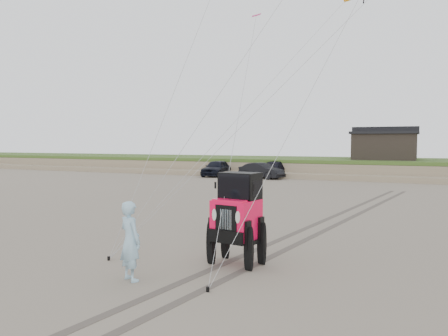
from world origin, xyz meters
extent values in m
plane|color=#6B6054|center=(0.00, 0.00, 0.00)|extent=(160.00, 160.00, 0.00)
cube|color=#7A6B54|center=(0.00, 38.00, 0.70)|extent=(160.00, 12.00, 1.40)
cube|color=#2D4719|center=(0.00, 38.00, 1.55)|extent=(160.00, 12.00, 0.35)
cube|color=#7A6B54|center=(0.00, 31.50, 0.25)|extent=(160.00, 3.50, 0.50)
cube|color=black|center=(2.00, 37.00, 3.03)|extent=(6.00, 5.00, 2.60)
cube|color=black|center=(2.00, 37.00, 4.45)|extent=(6.40, 5.40, 0.25)
cube|color=black|center=(2.00, 37.00, 4.83)|extent=(6.40, 1.20, 0.50)
imported|color=black|center=(-13.75, 30.05, 0.84)|extent=(2.40, 5.07, 1.68)
imported|color=black|center=(-8.54, 29.24, 0.75)|extent=(4.84, 2.82, 1.51)
imported|color=black|center=(-8.11, 31.92, 0.79)|extent=(3.29, 5.78, 1.58)
imported|color=#85B6CE|center=(-0.93, -1.57, 1.00)|extent=(0.86, 0.73, 2.01)
cube|color=#CA1963|center=(-1.81, 9.69, 9.59)|extent=(0.48, 0.31, 0.22)
cylinder|color=black|center=(-2.65, -0.32, 0.06)|extent=(0.08, 0.08, 0.12)
cylinder|color=black|center=(1.22, -1.52, 0.06)|extent=(0.08, 0.08, 0.12)
cube|color=#4C443D|center=(1.60, 8.00, 0.00)|extent=(4.42, 29.74, 0.01)
cube|color=#4C443D|center=(2.40, 8.00, 0.00)|extent=(4.42, 29.74, 0.01)
camera|label=1|loc=(5.71, -10.38, 3.46)|focal=35.00mm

